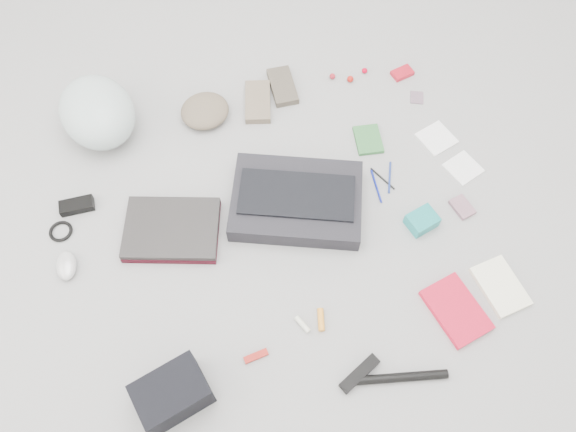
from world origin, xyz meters
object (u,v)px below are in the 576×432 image
object	(u,v)px
laptop	(171,228)
accordion_wallet	(422,221)
messenger_bag	(297,201)
book_red	(456,310)
camera_bag	(173,394)
bike_helmet	(97,112)

from	to	relation	value
laptop	accordion_wallet	size ratio (longest dim) A/B	3.24
messenger_bag	book_red	world-z (taller)	messenger_bag
laptop	accordion_wallet	bearing A→B (deg)	3.02
messenger_bag	camera_bag	world-z (taller)	camera_bag
bike_helmet	laptop	bearing A→B (deg)	-85.98
messenger_bag	bike_helmet	bearing A→B (deg)	159.89
camera_bag	messenger_bag	bearing A→B (deg)	30.09
messenger_bag	accordion_wallet	size ratio (longest dim) A/B	4.55
messenger_bag	accordion_wallet	distance (m)	0.45
laptop	book_red	size ratio (longest dim) A/B	1.49
bike_helmet	accordion_wallet	xyz separation A→B (m)	(1.01, -0.75, -0.08)
messenger_bag	accordion_wallet	world-z (taller)	messenger_bag
laptop	bike_helmet	distance (m)	0.55
messenger_bag	laptop	world-z (taller)	messenger_bag
book_red	accordion_wallet	bearing A→B (deg)	75.21
bike_helmet	book_red	xyz separation A→B (m)	(0.99, -1.08, -0.09)
camera_bag	book_red	world-z (taller)	camera_bag
bike_helmet	accordion_wallet	world-z (taller)	bike_helmet
book_red	accordion_wallet	world-z (taller)	accordion_wallet
camera_bag	accordion_wallet	world-z (taller)	camera_bag
bike_helmet	camera_bag	bearing A→B (deg)	-100.21
messenger_bag	bike_helmet	size ratio (longest dim) A/B	1.35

